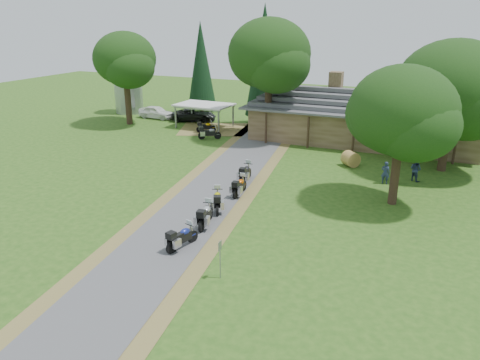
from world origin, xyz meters
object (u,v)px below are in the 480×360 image
at_px(lodge, 363,115).
at_px(motorcycle_carport_a, 206,126).
at_px(silo, 128,85).
at_px(motorcycle_row_d, 240,185).
at_px(motorcycle_row_c, 217,199).
at_px(hay_bale, 351,159).
at_px(car_white_sedan, 156,111).
at_px(motorcycle_carport_b, 210,132).
at_px(motorcycle_row_e, 246,172).
at_px(motorcycle_row_b, 206,214).
at_px(car_dark_suv, 194,112).
at_px(motorcycle_row_a, 182,236).
at_px(carport, 205,116).

xyz_separation_m(lodge, motorcycle_carport_a, (-15.11, -2.79, -1.84)).
bearing_deg(silo, motorcycle_row_d, -40.69).
xyz_separation_m(motorcycle_row_c, hay_bale, (5.70, 12.18, -0.11)).
bearing_deg(car_white_sedan, motorcycle_carport_b, -117.61).
bearing_deg(car_white_sedan, silo, 74.93).
xyz_separation_m(car_white_sedan, motorcycle_carport_b, (10.04, -6.15, -0.24)).
distance_m(motorcycle_row_d, motorcycle_row_e, 2.67).
relative_size(car_white_sedan, motorcycle_carport_b, 2.79).
distance_m(silo, hay_bale, 31.23).
distance_m(motorcycle_row_d, hay_bale, 10.76).
xyz_separation_m(motorcycle_row_b, motorcycle_row_c, (-0.38, 2.27, -0.01)).
bearing_deg(car_dark_suv, motorcycle_row_e, -159.57).
relative_size(car_dark_suv, motorcycle_row_a, 2.79).
height_order(car_white_sedan, car_dark_suv, car_dark_suv).
bearing_deg(motorcycle_row_a, lodge, 3.86).
bearing_deg(motorcycle_carport_b, lodge, -9.20).
bearing_deg(silo, hay_bale, -20.77).
bearing_deg(motorcycle_carport_b, motorcycle_row_c, -91.63).
bearing_deg(car_dark_suv, motorcycle_carport_a, -156.74).
relative_size(motorcycle_row_c, motorcycle_carport_b, 1.05).
xyz_separation_m(lodge, carport, (-16.30, -0.86, -1.21)).
distance_m(lodge, car_white_sedan, 23.61).
distance_m(lodge, motorcycle_carport_a, 15.48).
relative_size(silo, motorcycle_row_e, 3.24).
relative_size(motorcycle_carport_a, hay_bale, 1.52).
relative_size(carport, hay_bale, 4.83).
xyz_separation_m(motorcycle_row_d, motorcycle_carport_b, (-8.59, 12.43, 0.00)).
distance_m(car_white_sedan, motorcycle_carport_a, 9.22).
bearing_deg(motorcycle_carport_b, silo, 122.08).
height_order(motorcycle_row_b, motorcycle_carport_a, motorcycle_row_b).
height_order(motorcycle_row_c, motorcycle_carport_b, motorcycle_row_c).
bearing_deg(carport, motorcycle_carport_b, -54.81).
bearing_deg(lodge, motorcycle_row_e, -110.29).
bearing_deg(silo, motorcycle_row_c, -44.77).
distance_m(motorcycle_row_a, motorcycle_carport_a, 25.19).
height_order(silo, motorcycle_row_b, silo).
bearing_deg(carport, motorcycle_row_a, -62.40).
relative_size(motorcycle_row_e, motorcycle_carport_a, 1.16).
height_order(lodge, car_dark_suv, lodge).
distance_m(lodge, car_dark_suv, 18.95).
bearing_deg(motorcycle_row_a, carport, 39.26).
xyz_separation_m(motorcycle_row_b, motorcycle_carport_b, (-8.76, 17.62, -0.04)).
xyz_separation_m(silo, hay_bale, (29.09, -11.03, -2.78)).
relative_size(silo, motorcycle_carport_b, 3.45).
xyz_separation_m(carport, motorcycle_row_b, (11.57, -21.96, -0.53)).
relative_size(lodge, motorcycle_row_a, 11.09).
relative_size(lodge, motorcycle_carport_b, 10.93).
height_order(motorcycle_row_e, motorcycle_carport_a, motorcycle_row_e).
distance_m(lodge, motorcycle_carport_b, 14.57).
height_order(motorcycle_row_d, hay_bale, motorcycle_row_d).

